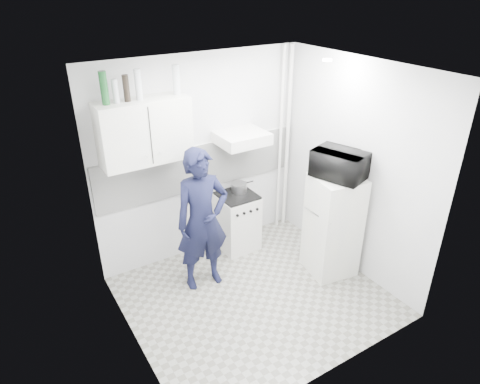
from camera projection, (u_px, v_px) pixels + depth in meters
floor at (254, 296)px, 5.01m from camera, size 2.80×2.80×0.00m
ceiling at (259, 70)px, 3.83m from camera, size 2.80×2.80×0.00m
wall_back at (201, 159)px, 5.36m from camera, size 2.80×0.00×2.80m
wall_left at (124, 238)px, 3.76m from camera, size 0.00×2.60×2.60m
wall_right at (354, 170)px, 5.08m from camera, size 0.00×2.60×2.60m
person at (202, 220)px, 4.87m from camera, size 0.67×0.47×1.73m
stove at (237, 222)px, 5.77m from camera, size 0.49×0.49×0.78m
fridge at (333, 225)px, 5.20m from camera, size 0.61×0.61×1.29m
stove_top at (237, 195)px, 5.58m from camera, size 0.47×0.47×0.03m
saucepan at (239, 187)px, 5.64m from camera, size 0.21×0.21×0.11m
microwave at (340, 164)px, 4.83m from camera, size 0.68×0.56×0.32m
bottle_a at (104, 88)px, 4.22m from camera, size 0.08×0.08×0.33m
bottle_b at (115, 91)px, 4.29m from camera, size 0.06×0.06×0.24m
bottle_c at (126, 88)px, 4.34m from camera, size 0.07×0.07×0.27m
bottle_d at (138, 85)px, 4.39m from camera, size 0.07×0.07×0.32m
bottle_e at (176, 80)px, 4.59m from camera, size 0.08×0.08×0.32m
upper_cabinet at (145, 131)px, 4.63m from camera, size 1.00×0.35×0.70m
range_hood at (242, 138)px, 5.26m from camera, size 0.60×0.50×0.14m
backsplash at (202, 167)px, 5.40m from camera, size 2.74×0.03×0.60m
pipe_a at (287, 142)px, 5.92m from camera, size 0.05×0.05×2.60m
pipe_b at (280, 144)px, 5.86m from camera, size 0.04×0.04×2.60m
ceiling_spot_fixture at (327, 60)px, 4.46m from camera, size 0.10×0.10×0.02m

